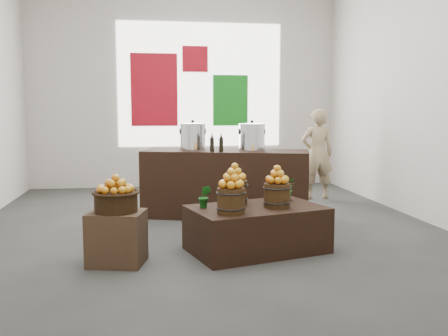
{
  "coord_description": "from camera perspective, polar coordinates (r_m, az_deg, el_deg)",
  "views": [
    {
      "loc": [
        -0.72,
        -6.41,
        1.53
      ],
      "look_at": [
        0.19,
        -0.4,
        0.81
      ],
      "focal_mm": 40.0,
      "sensor_mm": 36.0,
      "label": 1
    }
  ],
  "objects": [
    {
      "name": "ground",
      "position": [
        6.63,
        -2.12,
        -6.61
      ],
      "size": [
        7.0,
        7.0,
        0.0
      ],
      "primitive_type": "plane",
      "color": "#383835",
      "rests_on": "ground"
    },
    {
      "name": "back_opening",
      "position": [
        9.95,
        -2.73,
        9.45
      ],
      "size": [
        3.2,
        0.02,
        2.4
      ],
      "primitive_type": "cube",
      "color": "white",
      "rests_on": "back_wall"
    },
    {
      "name": "wicker_basket",
      "position": [
        5.01,
        -12.24,
        -3.84
      ],
      "size": [
        0.42,
        0.42,
        0.19
      ],
      "primitive_type": "cylinder",
      "color": "black",
      "rests_on": "crate"
    },
    {
      "name": "deco_red_upper",
      "position": [
        9.97,
        -3.33,
        12.33
      ],
      "size": [
        0.5,
        0.04,
        0.5
      ],
      "primitive_type": "cube",
      "color": "maroon",
      "rests_on": "back_wall"
    },
    {
      "name": "oil_cruets",
      "position": [
        6.82,
        -0.07,
        2.98
      ],
      "size": [
        0.18,
        0.11,
        0.26
      ],
      "primitive_type": null,
      "rotation": [
        0.0,
        0.0,
        -0.29
      ],
      "color": "black",
      "rests_on": "counter"
    },
    {
      "name": "counter",
      "position": [
        7.12,
        0.19,
        -1.78
      ],
      "size": [
        2.44,
        1.37,
        0.95
      ],
      "primitive_type": "cube",
      "rotation": [
        0.0,
        0.0,
        -0.29
      ],
      "color": "black",
      "rests_on": "ground"
    },
    {
      "name": "deco_red_left",
      "position": [
        9.88,
        -7.98,
        8.83
      ],
      "size": [
        0.9,
        0.04,
        1.4
      ],
      "primitive_type": "cube",
      "color": "maroon",
      "rests_on": "back_wall"
    },
    {
      "name": "apple_bucket_front_left",
      "position": [
        5.02,
        0.81,
        -3.76
      ],
      "size": [
        0.28,
        0.28,
        0.26
      ],
      "primitive_type": "cylinder",
      "color": "#3D2810",
      "rests_on": "display_table"
    },
    {
      "name": "apple_bucket_rear",
      "position": [
        5.53,
        1.23,
        -2.78
      ],
      "size": [
        0.28,
        0.28,
        0.26
      ],
      "primitive_type": "cylinder",
      "color": "#3D2810",
      "rests_on": "display_table"
    },
    {
      "name": "stock_pot_left",
      "position": [
        7.13,
        -3.6,
        3.51
      ],
      "size": [
        0.36,
        0.36,
        0.36
      ],
      "primitive_type": "cylinder",
      "color": "silver",
      "rests_on": "counter"
    },
    {
      "name": "stock_pot_center",
      "position": [
        7.01,
        3.2,
        3.46
      ],
      "size": [
        0.36,
        0.36,
        0.36
      ],
      "primitive_type": "cylinder",
      "color": "silver",
      "rests_on": "counter"
    },
    {
      "name": "apples_in_bucket_front_left",
      "position": [
        4.98,
        0.82,
        -1.23
      ],
      "size": [
        0.21,
        0.21,
        0.19
      ],
      "primitive_type": null,
      "color": "#990406",
      "rests_on": "apple_bucket_front_left"
    },
    {
      "name": "herb_garnish_left",
      "position": [
        5.31,
        -2.23,
        -3.27
      ],
      "size": [
        0.16,
        0.14,
        0.24
      ],
      "primitive_type": "imported",
      "rotation": [
        0.0,
        0.0,
        -0.26
      ],
      "color": "#135A17",
      "rests_on": "display_table"
    },
    {
      "name": "deco_green_right",
      "position": [
        10.01,
        0.73,
        7.73
      ],
      "size": [
        0.7,
        0.04,
        1.0
      ],
      "primitive_type": "cube",
      "color": "#117217",
      "rests_on": "back_wall"
    },
    {
      "name": "apples_in_bucket_front_right",
      "position": [
        5.33,
        6.1,
        -0.74
      ],
      "size": [
        0.21,
        0.21,
        0.19
      ],
      "primitive_type": null,
      "color": "#990406",
      "rests_on": "apple_bucket_front_right"
    },
    {
      "name": "apples_in_bucket_rear",
      "position": [
        5.5,
        1.24,
        -0.47
      ],
      "size": [
        0.21,
        0.21,
        0.19
      ],
      "primitive_type": null,
      "color": "#990406",
      "rests_on": "apple_bucket_rear"
    },
    {
      "name": "back_wall",
      "position": [
        9.94,
        -4.49,
        9.44
      ],
      "size": [
        6.0,
        0.04,
        4.0
      ],
      "primitive_type": "cube",
      "color": "beige",
      "rests_on": "ground"
    },
    {
      "name": "herb_garnish_right",
      "position": [
        5.78,
        7.13,
        -2.36
      ],
      "size": [
        0.31,
        0.29,
        0.27
      ],
      "primitive_type": "imported",
      "rotation": [
        0.0,
        0.0,
        -0.43
      ],
      "color": "#135A17",
      "rests_on": "display_table"
    },
    {
      "name": "shopper",
      "position": [
        8.63,
        10.6,
        1.58
      ],
      "size": [
        0.57,
        0.38,
        1.54
      ],
      "primitive_type": "imported",
      "rotation": [
        0.0,
        0.0,
        3.12
      ],
      "color": "#937D5A",
      "rests_on": "ground"
    },
    {
      "name": "crate",
      "position": [
        5.09,
        -12.14,
        -7.82
      ],
      "size": [
        0.61,
        0.54,
        0.53
      ],
      "primitive_type": "cube",
      "rotation": [
        0.0,
        0.0,
        -0.24
      ],
      "color": "#4A3422",
      "rests_on": "ground"
    },
    {
      "name": "apples_in_basket",
      "position": [
        4.98,
        -12.3,
        -1.76
      ],
      "size": [
        0.33,
        0.33,
        0.18
      ],
      "primitive_type": null,
      "color": "#990406",
      "rests_on": "wicker_basket"
    },
    {
      "name": "apple_bucket_front_right",
      "position": [
        5.36,
        6.07,
        -3.12
      ],
      "size": [
        0.28,
        0.28,
        0.26
      ],
      "primitive_type": "cylinder",
      "color": "#3D2810",
      "rests_on": "display_table"
    },
    {
      "name": "display_table",
      "position": [
        5.44,
        3.76,
        -6.96
      ],
      "size": [
        1.59,
        1.22,
        0.49
      ],
      "primitive_type": "cube",
      "rotation": [
        0.0,
        0.0,
        0.28
      ],
      "color": "black",
      "rests_on": "ground"
    }
  ]
}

